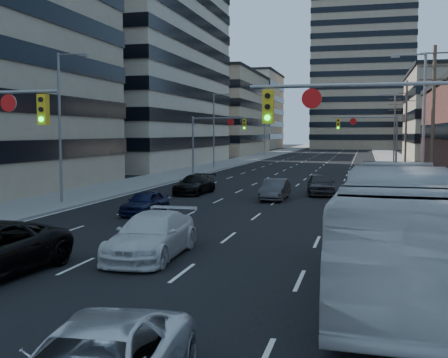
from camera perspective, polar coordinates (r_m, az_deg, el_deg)
ground at (r=13.13m, az=-20.73°, el=-14.77°), size 400.00×400.00×0.00m
road_surface at (r=140.36m, az=11.23°, el=2.86°), size 18.00×300.00×0.02m
sidewalk_left at (r=141.41m, az=6.57°, el=2.96°), size 5.00×300.00×0.15m
sidewalk_right at (r=140.24m, az=15.93°, el=2.80°), size 5.00×300.00×0.15m
office_left_mid at (r=78.60m, az=-12.00°, el=11.69°), size 26.00×34.00×28.00m
office_left_far at (r=114.50m, az=-1.67°, el=6.55°), size 20.00×30.00×16.00m
apartment_tower at (r=162.01m, az=13.95°, el=13.34°), size 26.00×26.00×58.00m
bg_block_left at (r=154.28m, az=0.97°, el=6.82°), size 24.00×24.00×20.00m
signal_near_right at (r=18.11m, az=15.06°, el=4.60°), size 6.59×0.33×6.00m
signal_far_left at (r=57.08m, az=-0.95°, el=4.70°), size 6.09×0.33×6.00m
signal_far_right at (r=55.11m, az=14.72°, el=4.55°), size 6.09×0.33×6.00m
utility_pole_block at (r=46.40m, az=20.48°, el=6.22°), size 2.20×0.28×11.00m
utility_pole_midblock at (r=76.29m, az=18.01°, el=5.58°), size 2.20×0.28×11.00m
utility_pole_distant at (r=106.24m, az=16.94°, el=5.30°), size 2.20×0.28×11.00m
streetlight_left_near at (r=34.85m, az=-16.12°, el=5.74°), size 2.03×0.22×9.00m
streetlight_left_mid at (r=67.43m, az=-0.91°, el=5.34°), size 2.03×0.22×9.00m
streetlight_left_far at (r=101.63m, az=4.24°, el=5.12°), size 2.03×0.22×9.00m
streetlight_right_near at (r=35.26m, az=19.38°, el=5.65°), size 2.03×0.22×9.00m
streetlight_right_far at (r=70.18m, az=16.80°, el=5.12°), size 2.03×0.22×9.00m
white_van at (r=19.71m, az=-7.34°, el=-5.70°), size 2.24×5.30×1.53m
transit_bus at (r=16.30m, az=17.26°, el=-4.74°), size 3.34×12.27×3.39m
sedan_blue at (r=29.88m, az=-8.03°, el=-2.40°), size 1.71×3.82×1.27m
sedan_grey_center at (r=36.17m, az=5.20°, el=-1.09°), size 1.51×4.10×1.34m
sedan_black_far at (r=39.54m, az=-3.00°, el=-0.57°), size 2.23×4.81×1.36m
sedan_grey_right at (r=39.49m, az=9.80°, el=-0.51°), size 2.35×4.69×1.53m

